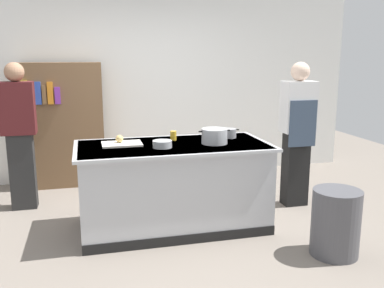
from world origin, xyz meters
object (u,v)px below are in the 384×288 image
at_px(mixing_bowl, 162,144).
at_px(person_guest, 19,133).
at_px(sauce_pan, 230,133).
at_px(trash_bin, 336,223).
at_px(person_chef, 297,131).
at_px(juice_cup, 173,136).
at_px(stock_pot, 214,136).
at_px(bookshelf, 62,126).
at_px(onion, 119,139).

bearing_deg(mixing_bowl, person_guest, 142.47).
relative_size(sauce_pan, mixing_bowl, 1.12).
relative_size(trash_bin, person_guest, 0.36).
xyz_separation_m(sauce_pan, mixing_bowl, (-0.81, -0.31, -0.02)).
height_order(sauce_pan, person_chef, person_chef).
bearing_deg(person_guest, juice_cup, 84.22).
distance_m(trash_bin, person_guest, 3.58).
relative_size(stock_pot, bookshelf, 0.20).
distance_m(onion, juice_cup, 0.58).
relative_size(stock_pot, mixing_bowl, 1.75).
distance_m(sauce_pan, bookshelf, 2.46).
relative_size(person_chef, person_guest, 1.00).
distance_m(onion, trash_bin, 2.24).
height_order(sauce_pan, mixing_bowl, sauce_pan).
bearing_deg(juice_cup, person_guest, 154.26).
bearing_deg(trash_bin, onion, 148.64).
relative_size(stock_pot, person_guest, 0.19).
bearing_deg(bookshelf, juice_cup, -52.37).
xyz_separation_m(stock_pot, trash_bin, (0.87, -0.92, -0.67)).
bearing_deg(stock_pot, person_chef, 18.65).
bearing_deg(person_guest, sauce_pan, 90.24).
xyz_separation_m(stock_pot, person_guest, (-2.03, 1.07, -0.07)).
xyz_separation_m(stock_pot, person_chef, (1.15, 0.39, -0.06)).
relative_size(juice_cup, trash_bin, 0.16).
relative_size(onion, person_guest, 0.05).
bearing_deg(bookshelf, person_guest, -118.90).
height_order(onion, bookshelf, bookshelf).
xyz_separation_m(trash_bin, bookshelf, (-2.47, 2.78, 0.54)).
relative_size(stock_pot, trash_bin, 0.54).
relative_size(onion, bookshelf, 0.05).
height_order(person_guest, bookshelf, person_guest).
relative_size(onion, stock_pot, 0.24).
xyz_separation_m(trash_bin, person_guest, (-2.91, 1.99, 0.60)).
relative_size(mixing_bowl, person_chef, 0.11).
relative_size(stock_pot, sauce_pan, 1.56).
height_order(onion, sauce_pan, sauce_pan).
distance_m(onion, sauce_pan, 1.21).
height_order(stock_pot, bookshelf, bookshelf).
height_order(person_chef, bookshelf, person_chef).
bearing_deg(juice_cup, person_chef, 4.31).
distance_m(stock_pot, trash_bin, 1.44).
relative_size(trash_bin, person_chef, 0.36).
bearing_deg(person_guest, person_chef, 97.84).
distance_m(mixing_bowl, person_guest, 1.86).
bearing_deg(onion, bookshelf, 111.15).
distance_m(sauce_pan, person_chef, 0.91).
bearing_deg(mixing_bowl, trash_bin, -30.95).
bearing_deg(trash_bin, person_chef, 78.09).
distance_m(person_chef, person_guest, 3.26).
bearing_deg(sauce_pan, mixing_bowl, -158.81).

